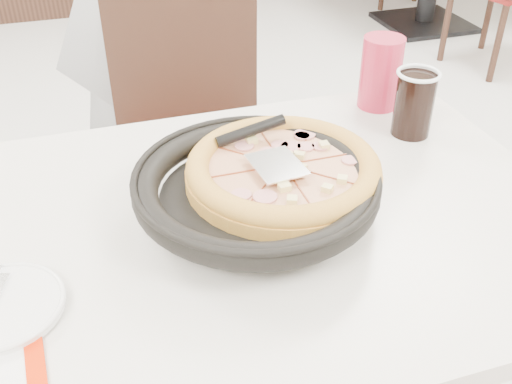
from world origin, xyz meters
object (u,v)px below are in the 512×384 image
object	(u,v)px
chair_far	(190,165)
red_cup	(381,73)
pizza	(283,176)
main_table	(233,366)
side_plate	(2,307)
pizza_pan	(256,196)
cola_glass	(414,105)

from	to	relation	value
chair_far	red_cup	xyz separation A→B (m)	(0.38, -0.32, 0.35)
pizza	main_table	bearing A→B (deg)	-171.14
chair_far	pizza	size ratio (longest dim) A/B	2.85
chair_far	red_cup	size ratio (longest dim) A/B	5.94
main_table	side_plate	bearing A→B (deg)	-163.10
pizza_pan	cola_glass	size ratio (longest dim) A/B	2.47
pizza	pizza_pan	bearing A→B (deg)	-161.18
chair_far	side_plate	size ratio (longest dim) A/B	5.54
side_plate	red_cup	xyz separation A→B (m)	(0.80, 0.43, 0.07)
red_cup	main_table	bearing A→B (deg)	-144.16
main_table	side_plate	distance (m)	0.54
cola_glass	chair_far	bearing A→B (deg)	130.52
pizza_pan	side_plate	distance (m)	0.42
pizza_pan	pizza	world-z (taller)	pizza
main_table	chair_far	world-z (taller)	chair_far
side_plate	chair_far	bearing A→B (deg)	60.85
main_table	cola_glass	world-z (taller)	cola_glass
pizza_pan	pizza	distance (m)	0.06
pizza	cola_glass	world-z (taller)	cola_glass
cola_glass	main_table	bearing A→B (deg)	-158.21
chair_far	side_plate	distance (m)	0.90
cola_glass	red_cup	world-z (taller)	red_cup
chair_far	cola_glass	world-z (taller)	chair_far
main_table	red_cup	distance (m)	0.71
red_cup	cola_glass	bearing A→B (deg)	-87.98
pizza	side_plate	world-z (taller)	pizza
pizza	red_cup	xyz separation A→B (m)	(0.34, 0.30, 0.02)
chair_far	pizza	world-z (taller)	chair_far
pizza_pan	pizza	xyz separation A→B (m)	(0.05, 0.02, 0.02)
pizza_pan	main_table	bearing A→B (deg)	176.81
pizza_pan	pizza	bearing A→B (deg)	18.82
main_table	pizza_pan	world-z (taller)	pizza_pan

